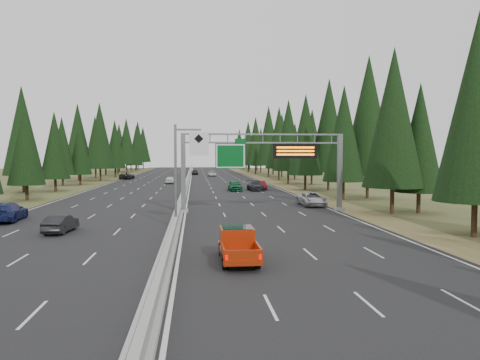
% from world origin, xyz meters
% --- Properties ---
extents(road, '(32.00, 260.00, 0.08)m').
position_xyz_m(road, '(0.00, 80.00, 0.04)').
color(road, black).
rests_on(road, ground).
extents(shoulder_right, '(3.60, 260.00, 0.06)m').
position_xyz_m(shoulder_right, '(17.80, 80.00, 0.03)').
color(shoulder_right, olive).
rests_on(shoulder_right, ground).
extents(shoulder_left, '(3.60, 260.00, 0.06)m').
position_xyz_m(shoulder_left, '(-17.80, 80.00, 0.03)').
color(shoulder_left, '#3B431F').
rests_on(shoulder_left, ground).
extents(median_barrier, '(0.70, 260.00, 0.85)m').
position_xyz_m(median_barrier, '(0.00, 80.00, 0.41)').
color(median_barrier, gray).
rests_on(median_barrier, road).
extents(sign_gantry, '(16.75, 0.98, 7.80)m').
position_xyz_m(sign_gantry, '(8.92, 34.88, 5.27)').
color(sign_gantry, slate).
rests_on(sign_gantry, road).
extents(hov_sign_pole, '(2.80, 0.50, 8.00)m').
position_xyz_m(hov_sign_pole, '(0.58, 24.97, 4.72)').
color(hov_sign_pole, slate).
rests_on(hov_sign_pole, road).
extents(tree_row_right, '(11.99, 239.31, 18.92)m').
position_xyz_m(tree_row_right, '(21.91, 67.35, 9.38)').
color(tree_row_right, black).
rests_on(tree_row_right, ground).
extents(tree_row_left, '(12.17, 241.73, 18.95)m').
position_xyz_m(tree_row_left, '(-22.05, 86.98, 9.15)').
color(tree_row_left, black).
rests_on(tree_row_left, ground).
extents(silver_minivan, '(2.52, 5.43, 1.51)m').
position_xyz_m(silver_minivan, '(14.50, 39.53, 0.83)').
color(silver_minivan, '#BAB9BE').
rests_on(silver_minivan, road).
extents(red_pickup, '(1.88, 5.27, 1.72)m').
position_xyz_m(red_pickup, '(3.75, 13.39, 1.03)').
color(red_pickup, black).
rests_on(red_pickup, road).
extents(car_ahead_green, '(2.12, 4.86, 1.63)m').
position_xyz_m(car_ahead_green, '(7.80, 62.17, 0.89)').
color(car_ahead_green, '#13542E').
rests_on(car_ahead_green, road).
extents(car_ahead_dkred, '(1.71, 4.40, 1.43)m').
position_xyz_m(car_ahead_dkred, '(12.18, 64.28, 0.79)').
color(car_ahead_dkred, maroon).
rests_on(car_ahead_dkred, road).
extents(car_ahead_dkgrey, '(2.50, 5.49, 1.56)m').
position_xyz_m(car_ahead_dkgrey, '(11.13, 62.45, 0.86)').
color(car_ahead_dkgrey, black).
rests_on(car_ahead_dkgrey, road).
extents(car_ahead_white, '(2.20, 4.64, 1.28)m').
position_xyz_m(car_ahead_white, '(6.11, 114.21, 0.72)').
color(car_ahead_white, silver).
rests_on(car_ahead_white, road).
extents(car_ahead_far, '(1.95, 4.61, 1.56)m').
position_xyz_m(car_ahead_far, '(1.50, 123.54, 0.86)').
color(car_ahead_far, black).
rests_on(car_ahead_far, road).
extents(car_onc_near, '(1.76, 4.10, 1.32)m').
position_xyz_m(car_onc_near, '(-8.26, 23.51, 0.74)').
color(car_onc_near, black).
rests_on(car_onc_near, road).
extents(car_onc_blue, '(2.69, 5.78, 1.63)m').
position_xyz_m(car_onc_blue, '(-14.50, 30.00, 0.90)').
color(car_onc_blue, navy).
rests_on(car_onc_blue, road).
extents(car_onc_white, '(2.01, 4.36, 1.45)m').
position_xyz_m(car_onc_white, '(-3.38, 82.18, 0.80)').
color(car_onc_white, silver).
rests_on(car_onc_white, road).
extents(car_onc_far, '(3.17, 6.00, 1.61)m').
position_xyz_m(car_onc_far, '(-14.50, 101.14, 0.88)').
color(car_onc_far, black).
rests_on(car_onc_far, road).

